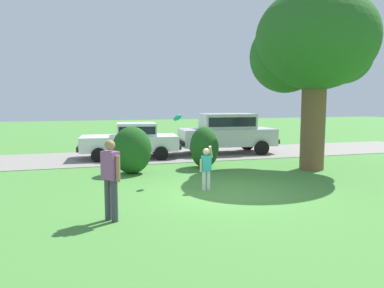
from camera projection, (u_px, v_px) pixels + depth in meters
name	position (u px, v px, depth m)	size (l,w,h in m)	color
ground_plane	(225.00, 195.00, 10.29)	(80.00, 80.00, 0.00)	#478438
driveway_strip	(166.00, 155.00, 17.53)	(28.00, 4.40, 0.02)	gray
oak_tree_large	(312.00, 46.00, 13.78)	(4.41, 4.57, 6.60)	brown
shrub_near_tree	(132.00, 150.00, 13.18)	(1.39, 1.14, 1.66)	#1E511C
shrub_centre_left	(204.00, 147.00, 14.34)	(1.07, 1.28, 1.57)	#1E511C
parked_sedan	(132.00, 139.00, 16.76)	(4.54, 2.38, 1.56)	white
parked_suv	(227.00, 131.00, 18.18)	(4.80, 2.32, 1.92)	silver
child_thrower	(206.00, 165.00, 10.77)	(0.45, 0.28, 1.29)	white
frisbee	(178.00, 118.00, 11.59)	(0.33, 0.25, 0.28)	#1EB7B2
adult_onlooker	(111.00, 176.00, 7.96)	(0.40, 0.43, 1.74)	#3F3F4C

